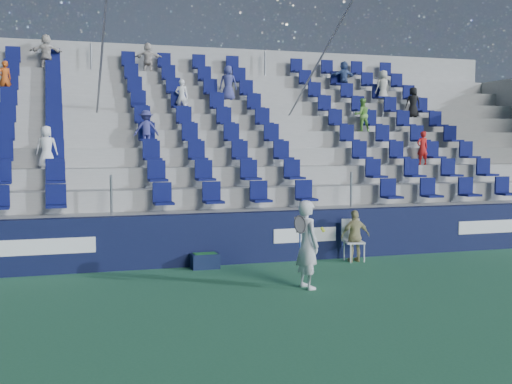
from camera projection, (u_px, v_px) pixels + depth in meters
ground at (290, 292)px, 12.15m from camera, size 70.00×70.00×0.00m
sponsor_wall at (244, 238)px, 15.11m from camera, size 24.00×0.32×1.20m
grandstand at (197, 166)px, 19.84m from camera, size 24.00×8.17×6.63m
tennis_player at (307, 244)px, 12.39m from camera, size 0.69×0.69×1.72m
line_judge_chair at (352, 237)px, 15.41m from camera, size 0.52×0.53×1.00m
line_judge at (355, 236)px, 15.26m from camera, size 0.73×0.32×1.24m
ball_bin at (205, 260)px, 14.45m from camera, size 0.62×0.41×0.35m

